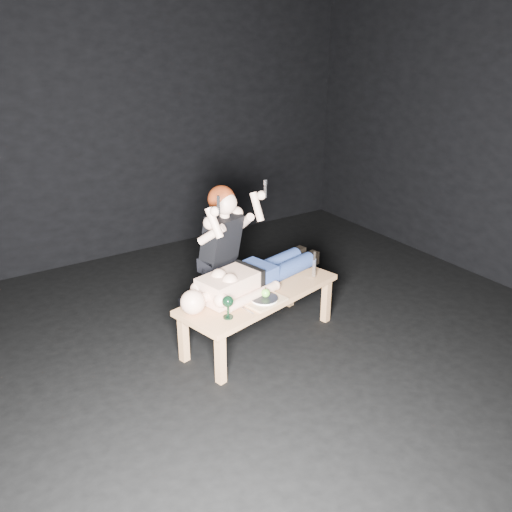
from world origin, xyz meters
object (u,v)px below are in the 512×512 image
Objects in this scene: kneeling_woman at (215,251)px; serving_tray at (264,301)px; goblet at (228,307)px; lying_man at (253,273)px; table at (259,316)px; carving_knife at (314,265)px.

serving_tray is (0.04, -0.71, -0.18)m from kneeling_woman.
goblet is (-0.33, -0.78, -0.10)m from kneeling_woman.
lying_man reaches higher than goblet.
table is 5.74× the size of carving_knife.
table is 0.69m from kneeling_woman.
kneeling_woman is 7.12× the size of goblet.
serving_tray is 1.29× the size of carving_knife.
serving_tray is at bearing -103.41° from kneeling_woman.
lying_man is at bearing 74.11° from serving_tray.
serving_tray is 0.63m from carving_knife.
goblet reaches higher than table.
kneeling_woman is 0.87m from carving_knife.
goblet is at bearing -164.90° from table.
carving_knife is at bearing -28.66° from lying_man.
goblet is at bearing -170.53° from serving_tray.
serving_tray is 1.76× the size of goblet.
carving_knife reaches higher than lying_man.
kneeling_woman is at bearing 124.99° from carving_knife.
kneeling_woman is at bearing 87.82° from table.
serving_tray is at bearing 179.54° from carving_knife.
lying_man is at bearing 37.54° from goblet.
table is at bearing 163.22° from carving_knife.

